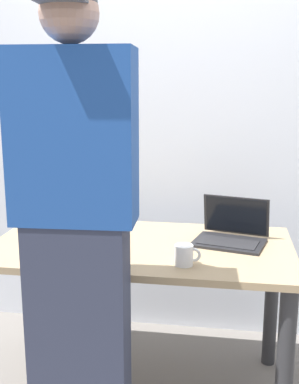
# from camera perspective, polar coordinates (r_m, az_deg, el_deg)

# --- Properties ---
(desk) EXTENTS (1.40, 0.76, 0.74)m
(desk) POSITION_cam_1_polar(r_m,az_deg,el_deg) (2.32, -0.98, -9.12)
(desk) COLOR #9E8460
(desk) RESTS_ON ground
(laptop) EXTENTS (0.37, 0.33, 0.20)m
(laptop) POSITION_cam_1_polar(r_m,az_deg,el_deg) (2.33, 9.57, -4.71)
(laptop) COLOR black
(laptop) RESTS_ON desk
(beer_bottle_green) EXTENTS (0.07, 0.07, 0.30)m
(beer_bottle_green) POSITION_cam_1_polar(r_m,az_deg,el_deg) (2.45, -8.65, -2.18)
(beer_bottle_green) COLOR brown
(beer_bottle_green) RESTS_ON desk
(beer_bottle_amber) EXTENTS (0.07, 0.07, 0.30)m
(beer_bottle_amber) POSITION_cam_1_polar(r_m,az_deg,el_deg) (2.53, -10.74, -1.75)
(beer_bottle_amber) COLOR #472B14
(beer_bottle_amber) RESTS_ON desk
(beer_bottle_brown) EXTENTS (0.07, 0.07, 0.29)m
(beer_bottle_brown) POSITION_cam_1_polar(r_m,az_deg,el_deg) (2.42, -10.84, -2.51)
(beer_bottle_brown) COLOR #333333
(beer_bottle_brown) RESTS_ON desk
(person_figure) EXTENTS (0.44, 0.28, 1.82)m
(person_figure) POSITION_cam_1_polar(r_m,az_deg,el_deg) (1.75, -8.54, -5.48)
(person_figure) COLOR #2D3347
(person_figure) RESTS_ON ground
(coffee_mug) EXTENTS (0.11, 0.08, 0.09)m
(coffee_mug) POSITION_cam_1_polar(r_m,az_deg,el_deg) (2.01, 4.15, -7.40)
(coffee_mug) COLOR white
(coffee_mug) RESTS_ON desk
(back_wall) EXTENTS (6.00, 0.10, 2.60)m
(back_wall) POSITION_cam_1_polar(r_m,az_deg,el_deg) (2.86, 1.48, 9.05)
(back_wall) COLOR silver
(back_wall) RESTS_ON ground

